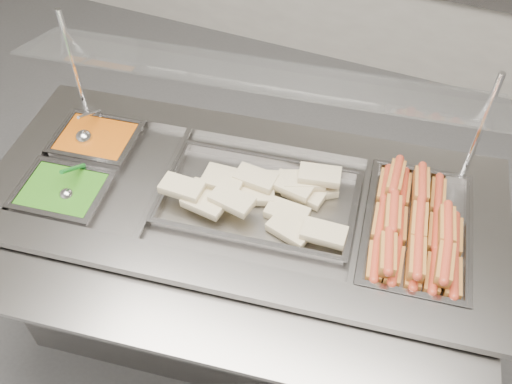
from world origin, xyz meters
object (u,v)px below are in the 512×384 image
at_px(serving_spoon, 68,190).
at_px(pan_hotdogs, 415,234).
at_px(sneeze_guard, 258,76).
at_px(ladle, 85,137).
at_px(pan_wraps, 259,201).
at_px(steam_counter, 245,264).

bearing_deg(serving_spoon, pan_hotdogs, 15.10).
distance_m(sneeze_guard, serving_spoon, 0.75).
xyz_separation_m(sneeze_guard, serving_spoon, (-0.52, -0.43, -0.33)).
bearing_deg(serving_spoon, ladle, 112.22).
xyz_separation_m(pan_hotdogs, pan_wraps, (-0.53, -0.08, 0.01)).
bearing_deg(serving_spoon, pan_wraps, 20.73).
relative_size(sneeze_guard, pan_wraps, 2.29).
distance_m(pan_hotdogs, ladle, 1.24).
xyz_separation_m(steam_counter, pan_hotdogs, (0.58, 0.08, 0.39)).
distance_m(pan_hotdogs, pan_wraps, 0.53).
xyz_separation_m(steam_counter, pan_wraps, (0.06, 0.01, 0.40)).
bearing_deg(pan_hotdogs, pan_wraps, -171.79).
relative_size(sneeze_guard, ladle, 8.60).
xyz_separation_m(sneeze_guard, pan_wraps, (0.09, -0.20, -0.37)).
bearing_deg(ladle, pan_wraps, -1.74).
height_order(steam_counter, pan_wraps, pan_wraps).
bearing_deg(sneeze_guard, pan_wraps, -66.45).
bearing_deg(steam_counter, pan_hotdogs, 8.21).
height_order(pan_hotdogs, pan_wraps, same).
bearing_deg(pan_wraps, serving_spoon, -159.27).
height_order(sneeze_guard, serving_spoon, sneeze_guard).
height_order(sneeze_guard, pan_hotdogs, sneeze_guard).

